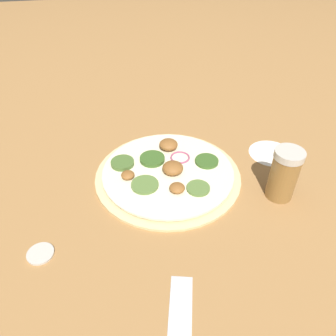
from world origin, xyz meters
TOP-DOWN VIEW (x-y plane):
  - ground_plane at (0.00, 0.00)m, footprint 3.00×3.00m
  - pizza at (0.00, -0.00)m, footprint 0.27×0.27m
  - spice_jar at (-0.18, 0.08)m, footprint 0.05×0.05m
  - loose_cap at (0.21, 0.14)m, footprint 0.04×0.04m
  - flour_patch at (-0.22, -0.03)m, footprint 0.09×0.09m

SIDE VIEW (x-z plane):
  - ground_plane at x=0.00m, z-range 0.00..0.00m
  - flour_patch at x=-0.22m, z-range 0.00..0.00m
  - loose_cap at x=0.21m, z-range 0.00..0.01m
  - pizza at x=0.00m, z-range -0.01..0.02m
  - spice_jar at x=-0.18m, z-range 0.00..0.09m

